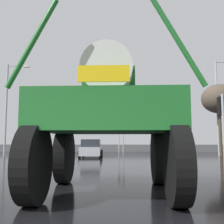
# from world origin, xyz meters

# --- Properties ---
(ground_plane) EXTENTS (120.00, 120.00, 0.00)m
(ground_plane) POSITION_xyz_m (0.00, 18.00, 0.00)
(ground_plane) COLOR black
(oversize_sprayer) EXTENTS (4.52, 4.96, 4.69)m
(oversize_sprayer) POSITION_xyz_m (0.91, 4.53, 2.03)
(oversize_sprayer) COLOR black
(oversize_sprayer) RESTS_ON ground
(sedan_ahead) EXTENTS (2.03, 4.18, 1.52)m
(sedan_ahead) POSITION_xyz_m (-1.56, 20.35, 0.71)
(sedan_ahead) COLOR #B7B7BF
(sedan_ahead) RESTS_ON ground
(traffic_signal_near_right) EXTENTS (0.24, 0.54, 3.46)m
(traffic_signal_near_right) POSITION_xyz_m (5.63, 8.99, 2.52)
(traffic_signal_near_right) COLOR #A8AAAF
(traffic_signal_near_right) RESTS_ON ground
(traffic_signal_far_left) EXTENTS (0.24, 0.55, 3.49)m
(traffic_signal_far_left) POSITION_xyz_m (0.66, 28.58, 2.55)
(traffic_signal_far_left) COLOR #A8AAAF
(traffic_signal_far_left) RESTS_ON ground
(traffic_signal_far_right) EXTENTS (0.24, 0.55, 3.74)m
(traffic_signal_far_right) POSITION_xyz_m (1.16, 28.57, 2.73)
(traffic_signal_far_right) COLOR #A8AAAF
(traffic_signal_far_right) RESTS_ON ground
(streetlight_far_left) EXTENTS (2.16, 0.24, 8.62)m
(streetlight_far_left) POSITION_xyz_m (-9.54, 21.36, 4.80)
(streetlight_far_left) COLOR #A8AAAF
(streetlight_far_left) RESTS_ON ground
(streetlight_far_right) EXTENTS (2.30, 0.24, 9.29)m
(streetlight_far_right) POSITION_xyz_m (10.51, 23.35, 5.15)
(streetlight_far_right) COLOR #A8AAAF
(streetlight_far_right) RESTS_ON ground
(bare_tree_right) EXTENTS (3.21, 3.21, 6.68)m
(bare_tree_right) POSITION_xyz_m (10.19, 22.37, 5.28)
(bare_tree_right) COLOR #473828
(bare_tree_right) RESTS_ON ground
(roadside_barrier) EXTENTS (32.72, 0.24, 0.90)m
(roadside_barrier) POSITION_xyz_m (0.00, 31.33, 0.45)
(roadside_barrier) COLOR #59595B
(roadside_barrier) RESTS_ON ground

